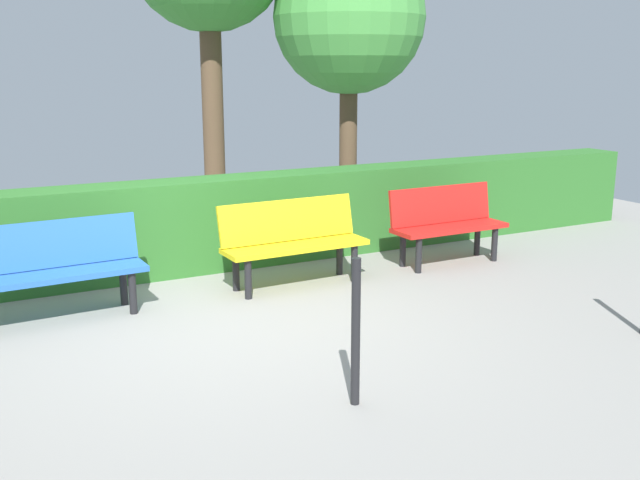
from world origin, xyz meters
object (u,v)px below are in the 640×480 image
bench_red (446,221)px  tree_near (349,19)px  bench_yellow (293,238)px  bench_blue (52,266)px

bench_red → tree_near: tree_near is taller
tree_near → bench_red: bearing=87.0°
bench_yellow → bench_red: bearing=177.7°
bench_red → bench_blue: bearing=-1.3°
bench_blue → tree_near: bearing=-153.6°
bench_red → bench_yellow: 1.91m
bench_yellow → tree_near: bearing=-131.4°
bench_yellow → tree_near: size_ratio=0.39×
bench_blue → tree_near: 5.49m
bench_red → bench_yellow: size_ratio=0.90×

